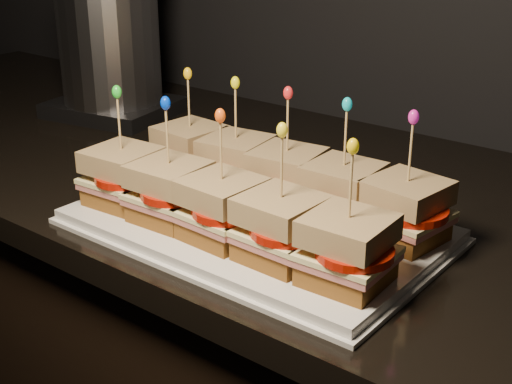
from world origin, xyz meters
The scene contains 76 objects.
granite_slab centered at (0.45, 1.67, 0.92)m, with size 2.65×0.68×0.04m, color black.
platter centered at (0.35, 1.50, 0.95)m, with size 0.44×0.27×0.02m, color white.
platter_rim centered at (0.35, 1.50, 0.94)m, with size 0.45×0.29×0.01m, color white.
sandwich_0_bread_bot centered at (0.18, 1.57, 0.97)m, with size 0.08×0.08×0.02m, color #5C3310.
sandwich_0_ham centered at (0.18, 1.57, 0.98)m, with size 0.09×0.09×0.01m, color #C15A52.
sandwich_0_cheese centered at (0.18, 1.57, 0.99)m, with size 0.09×0.09×0.01m, color #F8ED9F.
sandwich_0_tomato centered at (0.19, 1.56, 1.00)m, with size 0.08×0.08×0.01m, color #AF1607.
sandwich_0_bread_top centered at (0.18, 1.57, 1.01)m, with size 0.08×0.08×0.03m, color #59300B.
sandwich_0_pick centered at (0.18, 1.57, 1.06)m, with size 0.00×0.00×0.09m, color tan.
sandwich_0_frill centered at (0.18, 1.57, 1.10)m, with size 0.01×0.01×0.02m, color yellow.
sandwich_1_bread_bot centered at (0.26, 1.57, 0.97)m, with size 0.08×0.08×0.02m, color #5C3310.
sandwich_1_ham centered at (0.26, 1.57, 0.98)m, with size 0.09×0.09×0.01m, color #C15A52.
sandwich_1_cheese centered at (0.26, 1.57, 0.99)m, with size 0.09×0.09×0.01m, color #F8ED9F.
sandwich_1_tomato centered at (0.27, 1.56, 1.00)m, with size 0.08×0.08×0.01m, color #AF1607.
sandwich_1_bread_top centered at (0.26, 1.57, 1.01)m, with size 0.08×0.08×0.03m, color #59300B.
sandwich_1_pick centered at (0.26, 1.57, 1.06)m, with size 0.00×0.00×0.09m, color tan.
sandwich_1_frill centered at (0.26, 1.57, 1.10)m, with size 0.01×0.01×0.02m, color yellow.
sandwich_2_bread_bot centered at (0.35, 1.57, 0.97)m, with size 0.08×0.08×0.02m, color #5C3310.
sandwich_2_ham centered at (0.35, 1.57, 0.98)m, with size 0.09×0.09×0.01m, color #C15A52.
sandwich_2_cheese centered at (0.35, 1.57, 0.99)m, with size 0.09×0.09×0.01m, color #F8ED9F.
sandwich_2_tomato centered at (0.36, 1.56, 1.00)m, with size 0.08×0.08×0.01m, color #AF1607.
sandwich_2_bread_top centered at (0.35, 1.57, 1.01)m, with size 0.08×0.08×0.03m, color #59300B.
sandwich_2_pick centered at (0.35, 1.57, 1.06)m, with size 0.00×0.00×0.09m, color tan.
sandwich_2_frill centered at (0.35, 1.57, 1.10)m, with size 0.01×0.01×0.02m, color red.
sandwich_3_bread_bot centered at (0.43, 1.57, 0.97)m, with size 0.08×0.08×0.02m, color #5C3310.
sandwich_3_ham centered at (0.43, 1.57, 0.98)m, with size 0.09×0.09×0.01m, color #C15A52.
sandwich_3_cheese centered at (0.43, 1.57, 0.99)m, with size 0.09×0.09×0.01m, color #F8ED9F.
sandwich_3_tomato centered at (0.44, 1.56, 1.00)m, with size 0.08×0.08×0.01m, color #AF1607.
sandwich_3_bread_top centered at (0.43, 1.57, 1.01)m, with size 0.08×0.08×0.03m, color #59300B.
sandwich_3_pick centered at (0.43, 1.57, 1.06)m, with size 0.00×0.00×0.09m, color tan.
sandwich_3_frill centered at (0.43, 1.57, 1.10)m, with size 0.01×0.01×0.02m, color #0EACBB.
sandwich_4_bread_bot centered at (0.52, 1.57, 0.97)m, with size 0.08×0.08×0.02m, color #5C3310.
sandwich_4_ham centered at (0.52, 1.57, 0.98)m, with size 0.09×0.09×0.01m, color #C15A52.
sandwich_4_cheese centered at (0.52, 1.57, 0.99)m, with size 0.09×0.09×0.01m, color #F8ED9F.
sandwich_4_tomato centered at (0.53, 1.56, 1.00)m, with size 0.08×0.08×0.01m, color #AF1607.
sandwich_4_bread_top centered at (0.52, 1.57, 1.01)m, with size 0.08×0.08×0.03m, color #59300B.
sandwich_4_pick centered at (0.52, 1.57, 1.06)m, with size 0.00×0.00×0.09m, color tan.
sandwich_4_frill centered at (0.52, 1.57, 1.10)m, with size 0.01×0.01×0.02m, color #D1209A.
sandwich_5_bread_bot centered at (0.18, 1.44, 0.97)m, with size 0.08×0.08×0.02m, color #5C3310.
sandwich_5_ham centered at (0.18, 1.44, 0.98)m, with size 0.09×0.09×0.01m, color #C15A52.
sandwich_5_cheese centered at (0.18, 1.44, 0.99)m, with size 0.09×0.09×0.01m, color #F8ED9F.
sandwich_5_tomato centered at (0.19, 1.43, 1.00)m, with size 0.08×0.08×0.01m, color #AF1607.
sandwich_5_bread_top centered at (0.18, 1.44, 1.01)m, with size 0.08×0.08×0.03m, color #59300B.
sandwich_5_pick centered at (0.18, 1.44, 1.06)m, with size 0.00×0.00×0.09m, color tan.
sandwich_5_frill centered at (0.18, 1.44, 1.10)m, with size 0.01×0.01×0.02m, color green.
sandwich_6_bread_bot centered at (0.26, 1.44, 0.97)m, with size 0.08×0.08×0.02m, color #5C3310.
sandwich_6_ham centered at (0.26, 1.44, 0.98)m, with size 0.09×0.09×0.01m, color #C15A52.
sandwich_6_cheese centered at (0.26, 1.44, 0.99)m, with size 0.09×0.09×0.01m, color #F8ED9F.
sandwich_6_tomato centered at (0.27, 1.43, 1.00)m, with size 0.08×0.08×0.01m, color #AF1607.
sandwich_6_bread_top centered at (0.26, 1.44, 1.01)m, with size 0.08×0.08×0.03m, color #59300B.
sandwich_6_pick centered at (0.26, 1.44, 1.06)m, with size 0.00×0.00×0.09m, color tan.
sandwich_6_frill centered at (0.26, 1.44, 1.10)m, with size 0.01×0.01×0.02m, color #0336DD.
sandwich_7_bread_bot centered at (0.35, 1.44, 0.97)m, with size 0.08×0.08×0.02m, color #5C3310.
sandwich_7_ham centered at (0.35, 1.44, 0.98)m, with size 0.09×0.09×0.01m, color #C15A52.
sandwich_7_cheese centered at (0.35, 1.44, 0.99)m, with size 0.09×0.09×0.01m, color #F8ED9F.
sandwich_7_tomato centered at (0.36, 1.43, 1.00)m, with size 0.08×0.08×0.01m, color #AF1607.
sandwich_7_bread_top centered at (0.35, 1.44, 1.01)m, with size 0.08×0.08×0.03m, color #59300B.
sandwich_7_pick centered at (0.35, 1.44, 1.06)m, with size 0.00×0.00×0.09m, color tan.
sandwich_7_frill centered at (0.35, 1.44, 1.10)m, with size 0.01×0.01×0.02m, color #F85613.
sandwich_8_bread_bot centered at (0.43, 1.44, 0.97)m, with size 0.08×0.08×0.02m, color #5C3310.
sandwich_8_ham centered at (0.43, 1.44, 0.98)m, with size 0.09×0.09×0.01m, color #C15A52.
sandwich_8_cheese centered at (0.43, 1.44, 0.99)m, with size 0.09×0.09×0.01m, color #F8ED9F.
sandwich_8_tomato centered at (0.44, 1.43, 1.00)m, with size 0.08×0.08×0.01m, color #AF1607.
sandwich_8_bread_top centered at (0.43, 1.44, 1.01)m, with size 0.08×0.08×0.03m, color #59300B.
sandwich_8_pick centered at (0.43, 1.44, 1.06)m, with size 0.00×0.00×0.09m, color tan.
sandwich_8_frill centered at (0.43, 1.44, 1.10)m, with size 0.01×0.01×0.02m, color yellow.
sandwich_9_bread_bot centered at (0.52, 1.44, 0.97)m, with size 0.08×0.08×0.02m, color #5C3310.
sandwich_9_ham centered at (0.52, 1.44, 0.98)m, with size 0.09×0.09×0.01m, color #C15A52.
sandwich_9_cheese centered at (0.52, 1.44, 0.99)m, with size 0.09×0.09×0.01m, color #F8ED9F.
sandwich_9_tomato centered at (0.53, 1.43, 1.00)m, with size 0.08×0.08×0.01m, color #AF1607.
sandwich_9_bread_top centered at (0.52, 1.44, 1.01)m, with size 0.08×0.08×0.03m, color #59300B.
sandwich_9_pick centered at (0.52, 1.44, 1.06)m, with size 0.00×0.00×0.09m, color tan.
sandwich_9_frill centered at (0.52, 1.44, 1.10)m, with size 0.01×0.01×0.02m, color yellow.
appliance_base centered at (-0.20, 1.75, 0.95)m, with size 0.22×0.19×0.03m, color #262628.
appliance_body centered at (-0.20, 1.75, 1.09)m, with size 0.19×0.19×0.24m, color silver.
appliance centered at (-0.20, 1.75, 1.08)m, with size 0.22×0.19×0.29m, color silver, non-canonical shape.
Camera 1 is at (0.85, 0.87, 1.32)m, focal length 50.00 mm.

